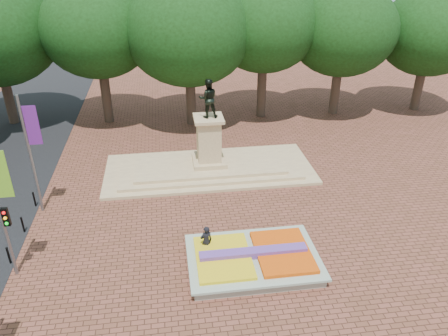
% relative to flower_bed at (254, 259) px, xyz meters
% --- Properties ---
extents(ground, '(90.00, 90.00, 0.00)m').
position_rel_flower_bed_xyz_m(ground, '(-1.03, 2.00, -0.38)').
color(ground, brown).
rests_on(ground, ground).
extents(flower_bed, '(6.30, 4.30, 0.91)m').
position_rel_flower_bed_xyz_m(flower_bed, '(0.00, 0.00, 0.00)').
color(flower_bed, gray).
rests_on(flower_bed, ground).
extents(monument, '(14.00, 6.00, 6.40)m').
position_rel_flower_bed_xyz_m(monument, '(-1.03, 10.00, 0.50)').
color(monument, tan).
rests_on(monument, ground).
extents(tree_row_back, '(44.80, 8.80, 10.43)m').
position_rel_flower_bed_xyz_m(tree_row_back, '(1.31, 20.00, 6.29)').
color(tree_row_back, '#37291E').
rests_on(tree_row_back, ground).
extents(bollard_row, '(0.12, 13.12, 0.98)m').
position_rel_flower_bed_xyz_m(bollard_row, '(-11.73, 0.50, 0.15)').
color(bollard_row, black).
rests_on(bollard_row, ground).
extents(pedestrian, '(0.71, 0.56, 1.70)m').
position_rel_flower_bed_xyz_m(pedestrian, '(-2.18, 1.10, 0.47)').
color(pedestrian, black).
rests_on(pedestrian, ground).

